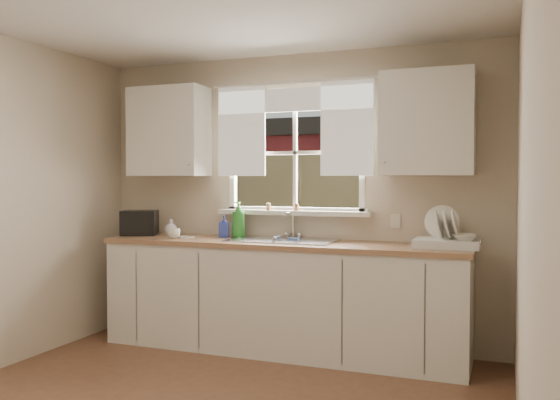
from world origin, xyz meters
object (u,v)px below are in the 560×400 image
at_px(dish_rack, 447,239).
at_px(soap_bottle_a, 238,220).
at_px(black_appliance, 140,223).
at_px(cup, 174,233).

height_order(dish_rack, soap_bottle_a, soap_bottle_a).
bearing_deg(dish_rack, black_appliance, 179.80).
bearing_deg(soap_bottle_a, black_appliance, -157.04).
height_order(dish_rack, black_appliance, dish_rack).
height_order(soap_bottle_a, cup, soap_bottle_a).
distance_m(dish_rack, black_appliance, 2.71).
xyz_separation_m(dish_rack, cup, (-2.25, -0.15, -0.02)).
relative_size(dish_rack, soap_bottle_a, 1.51).
relative_size(dish_rack, cup, 4.25).
xyz_separation_m(dish_rack, soap_bottle_a, (-1.77, 0.13, 0.09)).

